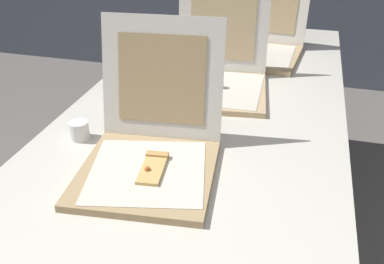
{
  "coord_description": "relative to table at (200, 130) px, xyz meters",
  "views": [
    {
      "loc": [
        0.32,
        -0.61,
        1.45
      ],
      "look_at": [
        0.02,
        0.5,
        0.79
      ],
      "focal_mm": 40.27,
      "sensor_mm": 36.0,
      "label": 1
    }
  ],
  "objects": [
    {
      "name": "cup_white_far",
      "position": [
        -0.26,
        0.43,
        0.07
      ],
      "size": [
        0.06,
        0.06,
        0.06
      ],
      "primitive_type": "cylinder",
      "color": "white",
      "rests_on": "table"
    },
    {
      "name": "pizza_box_front",
      "position": [
        -0.07,
        -0.32,
        0.1
      ],
      "size": [
        0.42,
        0.5,
        0.39
      ],
      "rotation": [
        0.0,
        0.0,
        0.1
      ],
      "color": "tan",
      "rests_on": "table"
    },
    {
      "name": "cup_white_near_center",
      "position": [
        -0.35,
        -0.22,
        0.07
      ],
      "size": [
        0.06,
        0.06,
        0.06
      ],
      "primitive_type": "cylinder",
      "color": "white",
      "rests_on": "table"
    },
    {
      "name": "cup_white_mid",
      "position": [
        -0.33,
        0.05,
        0.07
      ],
      "size": [
        0.06,
        0.06,
        0.06
      ],
      "primitive_type": "cylinder",
      "color": "white",
      "rests_on": "table"
    },
    {
      "name": "table",
      "position": [
        0.0,
        0.0,
        0.0
      ],
      "size": [
        1.0,
        2.5,
        0.73
      ],
      "color": "silver",
      "rests_on": "ground"
    },
    {
      "name": "pizza_box_back",
      "position": [
        0.11,
        0.74,
        0.1
      ],
      "size": [
        0.42,
        0.48,
        0.4
      ],
      "rotation": [
        0.0,
        0.0,
        -0.1
      ],
      "color": "tan",
      "rests_on": "table"
    },
    {
      "name": "pizza_box_middle",
      "position": [
        0.0,
        0.29,
        0.1
      ],
      "size": [
        0.43,
        0.5,
        0.39
      ],
      "rotation": [
        0.0,
        0.0,
        0.12
      ],
      "color": "tan",
      "rests_on": "table"
    }
  ]
}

